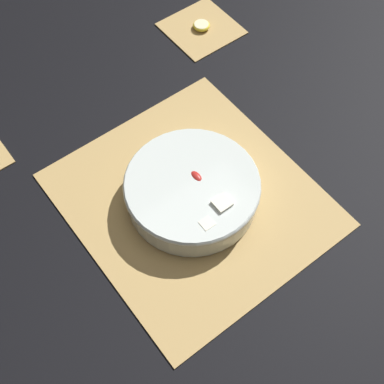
% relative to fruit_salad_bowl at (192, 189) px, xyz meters
% --- Properties ---
extents(ground_plane, '(6.00, 6.00, 0.00)m').
position_rel_fruit_salad_bowl_xyz_m(ground_plane, '(-0.00, -0.00, -0.04)').
color(ground_plane, black).
extents(bamboo_mat_center, '(0.45, 0.42, 0.01)m').
position_rel_fruit_salad_bowl_xyz_m(bamboo_mat_center, '(-0.00, -0.00, -0.04)').
color(bamboo_mat_center, tan).
rests_on(bamboo_mat_center, ground_plane).
extents(coaster_mat_far_left, '(0.15, 0.15, 0.01)m').
position_rel_fruit_salad_bowl_xyz_m(coaster_mat_far_left, '(-0.35, 0.30, -0.04)').
color(coaster_mat_far_left, tan).
rests_on(coaster_mat_far_left, ground_plane).
extents(fruit_salad_bowl, '(0.25, 0.25, 0.06)m').
position_rel_fruit_salad_bowl_xyz_m(fruit_salad_bowl, '(0.00, 0.00, 0.00)').
color(fruit_salad_bowl, silver).
rests_on(fruit_salad_bowl, bamboo_mat_center).
extents(banana_coin_single, '(0.04, 0.04, 0.01)m').
position_rel_fruit_salad_bowl_xyz_m(banana_coin_single, '(-0.35, 0.30, -0.03)').
color(banana_coin_single, beige).
rests_on(banana_coin_single, coaster_mat_far_left).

